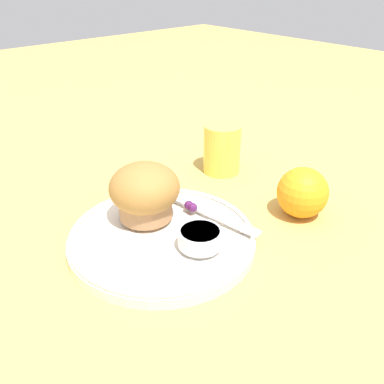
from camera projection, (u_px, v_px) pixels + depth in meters
name	position (u px, v px, depth m)	size (l,w,h in m)	color
ground_plane	(154.00, 238.00, 0.59)	(3.00, 3.00, 0.00)	tan
plate	(164.00, 237.00, 0.57)	(0.25, 0.25, 0.02)	silver
muffin	(145.00, 192.00, 0.58)	(0.10, 0.10, 0.08)	#9E7047
cream_ramekin	(200.00, 237.00, 0.53)	(0.06, 0.06, 0.02)	silver
berry_pair	(190.00, 206.00, 0.61)	(0.03, 0.01, 0.01)	#4C194C
butter_knife	(206.00, 211.00, 0.61)	(0.18, 0.04, 0.00)	silver
orange_fruit	(302.00, 193.00, 0.62)	(0.08, 0.08, 0.08)	orange
juice_glass	(222.00, 149.00, 0.75)	(0.07, 0.07, 0.09)	#EAD14C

